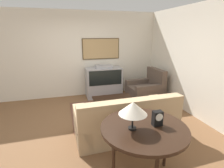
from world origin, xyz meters
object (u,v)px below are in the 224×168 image
(tv, at_px, (104,82))
(console_table, at_px, (144,131))
(coffee_table, at_px, (113,99))
(couch, at_px, (126,121))
(table_lamp, at_px, (133,108))
(armchair, at_px, (146,90))
(mantel_clock, at_px, (157,118))

(tv, xyz_separation_m, console_table, (-0.24, -3.42, 0.24))
(tv, height_order, coffee_table, tv)
(couch, height_order, table_lamp, table_lamp)
(tv, height_order, armchair, tv)
(armchair, distance_m, coffee_table, 1.35)
(couch, relative_size, armchair, 2.01)
(armchair, bearing_deg, console_table, -30.48)
(coffee_table, bearing_deg, tv, 88.13)
(coffee_table, bearing_deg, couch, -93.07)
(armchair, distance_m, mantel_clock, 3.11)
(tv, xyz_separation_m, couch, (-0.10, -2.37, -0.18))
(console_table, bearing_deg, tv, 85.92)
(couch, bearing_deg, mantel_clock, 91.08)
(couch, xyz_separation_m, coffee_table, (0.06, 1.19, 0.03))
(table_lamp, relative_size, mantel_clock, 1.83)
(couch, relative_size, mantel_clock, 9.64)
(tv, bearing_deg, coffee_table, -91.87)
(mantel_clock, bearing_deg, tv, 89.02)
(mantel_clock, bearing_deg, armchair, 65.66)
(armchair, relative_size, table_lamp, 2.61)
(tv, relative_size, mantel_clock, 5.43)
(couch, relative_size, console_table, 1.70)
(tv, height_order, console_table, tv)
(armchair, bearing_deg, tv, -121.46)
(tv, relative_size, console_table, 0.96)
(armchair, height_order, coffee_table, armchair)
(coffee_table, bearing_deg, console_table, -95.24)
(tv, relative_size, couch, 0.56)
(tv, xyz_separation_m, table_lamp, (-0.43, -3.43, 0.60))
(tv, height_order, couch, tv)
(coffee_table, relative_size, mantel_clock, 4.91)
(table_lamp, height_order, mantel_clock, table_lamp)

